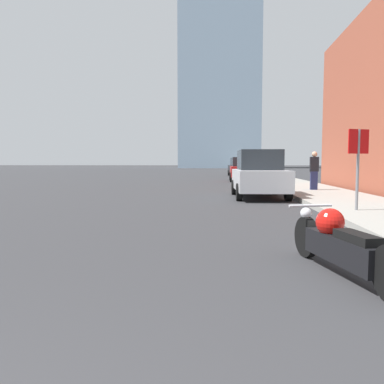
% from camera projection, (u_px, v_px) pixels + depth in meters
% --- Properties ---
extents(sidewalk, '(2.95, 240.00, 0.15)m').
position_uv_depth(sidewalk, '(262.00, 175.00, 39.68)').
color(sidewalk, gray).
rests_on(sidewalk, ground_plane).
extents(distant_tower, '(20.21, 20.21, 80.09)m').
position_uv_depth(distant_tower, '(220.00, 14.00, 97.72)').
color(distant_tower, '#8CA5BC').
rests_on(distant_tower, ground_plane).
extents(motorcycle, '(0.84, 2.31, 0.77)m').
position_uv_depth(motorcycle, '(339.00, 243.00, 4.44)').
color(motorcycle, black).
rests_on(motorcycle, ground_plane).
extents(parked_car_silver, '(2.03, 4.28, 1.81)m').
position_uv_depth(parked_car_silver, '(259.00, 175.00, 14.25)').
color(parked_car_silver, '#BCBCC1').
rests_on(parked_car_silver, ground_plane).
extents(parked_car_red, '(1.82, 4.16, 1.73)m').
position_uv_depth(parked_car_red, '(242.00, 169.00, 26.97)').
color(parked_car_red, red).
rests_on(parked_car_red, ground_plane).
extents(parked_car_black, '(2.17, 4.07, 1.83)m').
position_uv_depth(parked_car_black, '(239.00, 167.00, 37.84)').
color(parked_car_black, black).
rests_on(parked_car_black, ground_plane).
extents(stop_sign, '(0.57, 0.26, 2.01)m').
position_uv_depth(stop_sign, '(358.00, 155.00, 9.26)').
color(stop_sign, slate).
rests_on(stop_sign, sidewalk).
extents(pedestrian, '(0.36, 0.23, 1.67)m').
position_uv_depth(pedestrian, '(314.00, 170.00, 16.34)').
color(pedestrian, '#1E2347').
rests_on(pedestrian, sidewalk).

